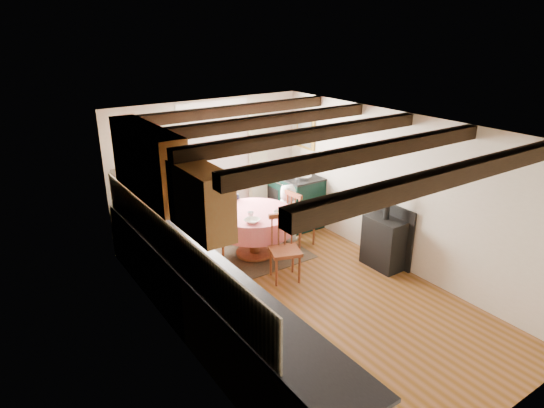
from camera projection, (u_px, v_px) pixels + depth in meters
floor at (304, 298)px, 6.54m from camera, size 3.60×5.50×0.00m
ceiling at (309, 128)px, 5.68m from camera, size 3.60×5.50×0.00m
wall_back at (210, 168)px, 8.23m from camera, size 3.60×0.00×2.40m
wall_front at (506, 323)px, 3.99m from camera, size 3.60×0.00×2.40m
wall_left at (178, 254)px, 5.17m from camera, size 0.00×5.50×2.40m
wall_right at (401, 192)px, 7.06m from camera, size 0.00×5.50×2.40m
beam_a at (449, 176)px, 4.17m from camera, size 3.60×0.16×0.16m
beam_b at (368, 152)px, 4.94m from camera, size 3.60×0.16×0.16m
beam_c at (309, 135)px, 5.71m from camera, size 3.60×0.16×0.16m
beam_d at (264, 122)px, 6.48m from camera, size 3.60×0.16×0.16m
beam_e at (228, 111)px, 7.25m from camera, size 3.60×0.16×0.16m
splash_left at (169, 244)px, 5.41m from camera, size 0.02×4.50×0.55m
splash_back at (156, 178)px, 7.69m from camera, size 1.40×0.02×0.55m
base_cabinet_left at (206, 305)px, 5.60m from camera, size 0.60×5.30×0.88m
base_cabinet_back at (163, 227)px, 7.72m from camera, size 1.30×0.60×0.88m
worktop_left at (206, 270)px, 5.44m from camera, size 0.64×5.30×0.04m
worktop_back at (161, 202)px, 7.54m from camera, size 1.30×0.64×0.04m
wall_cabinet_glass at (147, 162)px, 5.91m from camera, size 0.34×1.80×0.90m
wall_cabinet_solid at (201, 200)px, 4.77m from camera, size 0.34×0.90×0.70m
window_frame at (214, 145)px, 8.13m from camera, size 1.34×0.03×1.54m
window_pane at (214, 145)px, 8.13m from camera, size 1.20×0.01×1.40m
curtain_left at (172, 183)px, 7.80m from camera, size 0.35×0.10×2.10m
curtain_right at (258, 166)px, 8.69m from camera, size 0.35×0.10×2.10m
curtain_rod at (215, 111)px, 7.84m from camera, size 2.00×0.03×0.03m
wall_picture at (306, 132)px, 8.63m from camera, size 0.04×0.50×0.60m
wall_plate at (260, 133)px, 8.58m from camera, size 0.30×0.02×0.30m
rug at (255, 255)px, 7.74m from camera, size 1.65×1.29×0.01m
dining_table at (254, 234)px, 7.60m from camera, size 1.29×1.29×0.78m
chair_near at (285, 249)px, 6.85m from camera, size 0.55×0.57×1.00m
chair_left at (207, 240)px, 7.08m from camera, size 0.52×0.50×1.04m
chair_right at (301, 217)px, 7.98m from camera, size 0.47×0.45×0.99m
aga_range at (294, 199)px, 8.84m from camera, size 0.69×1.06×0.98m
cast_iron_stove at (385, 230)px, 7.18m from camera, size 0.38×0.63×1.26m
child_far at (232, 212)px, 8.07m from camera, size 0.46×0.37×1.09m
child_right at (288, 213)px, 8.09m from camera, size 0.39×0.54×1.03m
bowl_a at (252, 221)px, 7.05m from camera, size 0.31×0.31×0.06m
bowl_b at (280, 213)px, 7.31m from camera, size 0.24×0.24×0.07m
cup at (251, 215)px, 7.23m from camera, size 0.11×0.11×0.09m
canister_tall at (150, 196)px, 7.38m from camera, size 0.15×0.15×0.25m
canister_wide at (158, 192)px, 7.61m from camera, size 0.17×0.17×0.19m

